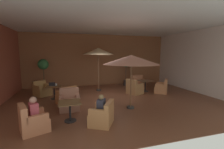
% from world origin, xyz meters
% --- Properties ---
extents(ground_plane, '(10.77, 8.26, 0.02)m').
position_xyz_m(ground_plane, '(0.00, 0.00, -0.01)').
color(ground_plane, brown).
extents(wall_back_brick, '(10.77, 0.08, 3.78)m').
position_xyz_m(wall_back_brick, '(0.00, 4.09, 1.89)').
color(wall_back_brick, brown).
rests_on(wall_back_brick, ground_plane).
extents(wall_right_plain, '(0.08, 8.26, 3.78)m').
position_xyz_m(wall_right_plain, '(5.35, 0.00, 1.89)').
color(wall_right_plain, silver).
rests_on(wall_right_plain, ground_plane).
extents(ceiling_slab, '(10.77, 8.26, 0.06)m').
position_xyz_m(ceiling_slab, '(0.00, 0.00, 3.81)').
color(ceiling_slab, silver).
rests_on(ceiling_slab, wall_back_brick).
extents(cafe_table_front_left, '(0.81, 0.81, 0.70)m').
position_xyz_m(cafe_table_front_left, '(-2.99, 1.03, 0.55)').
color(cafe_table_front_left, black).
rests_on(cafe_table_front_left, ground_plane).
extents(armchair_front_left_north, '(1.04, 1.02, 0.84)m').
position_xyz_m(armchair_front_left_north, '(-2.35, 0.05, 0.31)').
color(armchair_front_left_north, '#B77442').
rests_on(armchair_front_left_north, ground_plane).
extents(armchair_front_left_east, '(1.07, 1.08, 0.83)m').
position_xyz_m(armchair_front_left_east, '(-3.72, 1.93, 0.31)').
color(armchair_front_left_east, '#A57944').
rests_on(armchair_front_left_east, ground_plane).
extents(cafe_table_front_right, '(0.77, 0.77, 0.70)m').
position_xyz_m(cafe_table_front_right, '(-2.23, -2.02, 0.53)').
color(cafe_table_front_right, black).
rests_on(cafe_table_front_right, ground_plane).
extents(armchair_front_right_north, '(0.81, 0.77, 0.89)m').
position_xyz_m(armchair_front_right_north, '(-2.23, -0.83, 0.32)').
color(armchair_front_right_north, '#A56B55').
rests_on(armchair_front_right_north, ground_plane).
extents(armchair_front_right_east, '(0.99, 0.99, 0.86)m').
position_xyz_m(armchair_front_right_east, '(-3.33, -2.46, 0.31)').
color(armchair_front_right_east, '#B26846').
rests_on(armchair_front_right_east, ground_plane).
extents(armchair_front_right_south, '(1.00, 1.04, 0.79)m').
position_xyz_m(armchair_front_right_south, '(-1.19, -2.58, 0.30)').
color(armchair_front_right_south, '#B27444').
rests_on(armchair_front_right_south, ground_plane).
extents(cafe_table_mid_center, '(0.83, 0.83, 0.70)m').
position_xyz_m(cafe_table_mid_center, '(2.42, 1.18, 0.55)').
color(cafe_table_mid_center, black).
rests_on(cafe_table_mid_center, ground_plane).
extents(armchair_mid_center_north, '(1.00, 1.01, 0.89)m').
position_xyz_m(armchair_mid_center_north, '(1.49, 0.80, 0.32)').
color(armchair_mid_center_north, '#A77748').
rests_on(armchair_mid_center_north, ground_plane).
extents(armchair_mid_center_east, '(1.04, 1.06, 0.84)m').
position_xyz_m(armchair_mid_center_east, '(3.20, 0.57, 0.30)').
color(armchair_mid_center_east, '#AC6D44').
rests_on(armchair_mid_center_east, ground_plane).
extents(armchair_mid_center_south, '(0.80, 0.76, 0.88)m').
position_xyz_m(armchair_mid_center_south, '(2.43, 2.18, 0.32)').
color(armchair_mid_center_south, '#A96846').
rests_on(armchair_mid_center_south, ground_plane).
extents(patio_umbrella_tall_red, '(1.97, 1.97, 2.73)m').
position_xyz_m(patio_umbrella_tall_red, '(-0.38, 2.23, 2.50)').
color(patio_umbrella_tall_red, '#2D2D2D').
rests_on(patio_umbrella_tall_red, ground_plane).
extents(patio_umbrella_center_beige, '(2.36, 2.36, 2.31)m').
position_xyz_m(patio_umbrella_center_beige, '(0.32, -1.40, 2.10)').
color(patio_umbrella_center_beige, '#2D2D2D').
rests_on(patio_umbrella_center_beige, ground_plane).
extents(potted_tree_left_corner, '(0.75, 0.75, 2.13)m').
position_xyz_m(potted_tree_left_corner, '(1.90, 3.28, 1.59)').
color(potted_tree_left_corner, '#3A3231').
rests_on(potted_tree_left_corner, ground_plane).
extents(potted_tree_mid_left, '(0.67, 0.67, 2.03)m').
position_xyz_m(potted_tree_mid_left, '(-3.78, 3.25, 1.39)').
color(potted_tree_mid_left, silver).
rests_on(potted_tree_mid_left, ground_plane).
extents(patron_blue_shirt, '(0.34, 0.40, 0.66)m').
position_xyz_m(patron_blue_shirt, '(-3.29, -2.44, 0.71)').
color(patron_blue_shirt, '#B7444F').
rests_on(patron_blue_shirt, ground_plane).
extents(patron_by_window, '(0.35, 0.40, 0.60)m').
position_xyz_m(patron_by_window, '(-1.22, -2.56, 0.69)').
color(patron_by_window, '#32303F').
rests_on(patron_by_window, ground_plane).
extents(iced_drink_cup, '(0.08, 0.08, 0.11)m').
position_xyz_m(iced_drink_cup, '(-2.88, 1.11, 0.75)').
color(iced_drink_cup, white).
rests_on(iced_drink_cup, cafe_table_front_left).
extents(open_laptop, '(0.34, 0.27, 0.20)m').
position_xyz_m(open_laptop, '(-3.06, 1.02, 0.75)').
color(open_laptop, '#9EA0A5').
rests_on(open_laptop, cafe_table_front_left).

